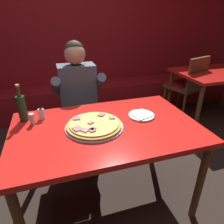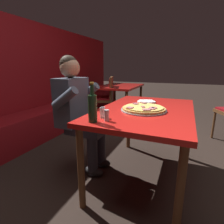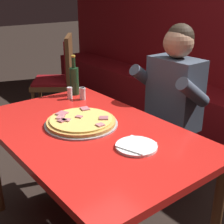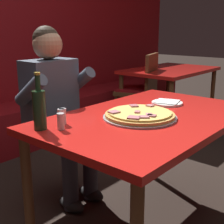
# 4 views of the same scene
# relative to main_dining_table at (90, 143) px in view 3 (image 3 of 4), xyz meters

# --- Properties ---
(main_dining_table) EXTENTS (1.37, 0.86, 0.76)m
(main_dining_table) POSITION_rel_main_dining_table_xyz_m (0.00, 0.00, 0.00)
(main_dining_table) COLOR brown
(main_dining_table) RESTS_ON ground_plane
(pizza) EXTENTS (0.42, 0.42, 0.05)m
(pizza) POSITION_rel_main_dining_table_xyz_m (-0.09, 0.01, 0.10)
(pizza) COLOR #9E9EA3
(pizza) RESTS_ON main_dining_table
(plate_white_paper) EXTENTS (0.21, 0.21, 0.02)m
(plate_white_paper) POSITION_rel_main_dining_table_xyz_m (0.32, 0.07, 0.09)
(plate_white_paper) COLOR white
(plate_white_paper) RESTS_ON main_dining_table
(beer_bottle) EXTENTS (0.07, 0.07, 0.29)m
(beer_bottle) POSITION_rel_main_dining_table_xyz_m (-0.59, 0.27, 0.19)
(beer_bottle) COLOR #19381E
(beer_bottle) RESTS_ON main_dining_table
(shaker_red_pepper_flakes) EXTENTS (0.04, 0.04, 0.09)m
(shaker_red_pepper_flakes) POSITION_rel_main_dining_table_xyz_m (-0.46, 0.26, 0.12)
(shaker_red_pepper_flakes) COLOR silver
(shaker_red_pepper_flakes) RESTS_ON main_dining_table
(shaker_black_pepper) EXTENTS (0.04, 0.04, 0.09)m
(shaker_black_pepper) POSITION_rel_main_dining_table_xyz_m (-0.45, 0.25, 0.12)
(shaker_black_pepper) COLOR silver
(shaker_black_pepper) RESTS_ON main_dining_table
(shaker_oregano) EXTENTS (0.04, 0.04, 0.09)m
(shaker_oregano) POSITION_rel_main_dining_table_xyz_m (-0.52, 0.19, 0.12)
(shaker_oregano) COLOR silver
(shaker_oregano) RESTS_ON main_dining_table
(diner_seated_blue_shirt) EXTENTS (0.53, 0.53, 1.27)m
(diner_seated_blue_shirt) POSITION_rel_main_dining_table_xyz_m (-0.09, 0.73, 0.03)
(diner_seated_blue_shirt) COLOR black
(diner_seated_blue_shirt) RESTS_ON ground_plane
(dining_chair_far_right) EXTENTS (0.61, 0.61, 1.02)m
(dining_chair_far_right) POSITION_rel_main_dining_table_xyz_m (-1.68, 0.75, -0.08)
(dining_chair_far_right) COLOR brown
(dining_chair_far_right) RESTS_ON ground_plane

